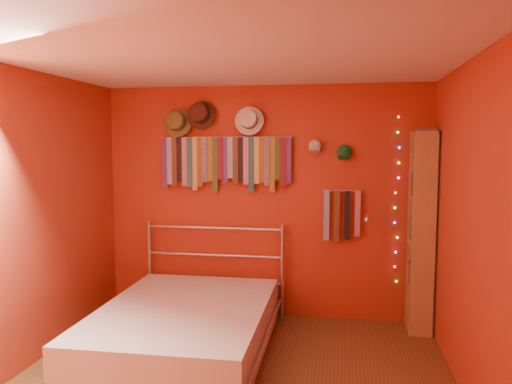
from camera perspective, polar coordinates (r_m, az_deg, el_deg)
The scene contains 15 objects.
back_wall at distance 5.41m, azimuth 0.93°, elevation -1.16°, with size 3.50×0.02×2.50m, color #983018.
right_wall at distance 3.72m, azimuth 23.98°, elevation -4.68°, with size 0.02×3.50×2.50m, color #983018.
left_wall at distance 4.45m, azimuth -25.91°, elevation -3.16°, with size 0.02×3.50×2.50m, color #983018.
ceiling at distance 3.71m, azimuth -3.47°, elevation 15.17°, with size 3.50×3.50×0.02m, color white.
tie_rack at distance 5.39m, azimuth -3.62°, elevation 3.64°, with size 1.45×0.03×0.60m.
small_tie_rack at distance 5.29m, azimuth 9.74°, elevation -2.44°, with size 0.40×0.03×0.54m.
fedora_olive at distance 5.51m, azimuth -9.05°, elevation 7.91°, with size 0.31×0.17×0.31m.
fedora_brown at distance 5.43m, azimuth -6.38°, elevation 8.83°, with size 0.31×0.17×0.31m.
fedora_white at distance 5.31m, azimuth -0.85°, elevation 8.26°, with size 0.31×0.17×0.31m.
cap_white at distance 5.26m, azimuth 6.77°, elevation 5.21°, with size 0.16×0.20×0.16m.
cap_green at distance 5.25m, azimuth 10.03°, elevation 4.49°, with size 0.17×0.21×0.17m.
fairy_lights at distance 5.32m, azimuth 15.79°, elevation -0.93°, with size 0.06×0.02×1.72m.
reading_lamp at distance 5.15m, azimuth 12.55°, elevation -3.09°, with size 0.07×0.28×0.08m.
bookshelf at distance 5.22m, azimuth 18.85°, elevation -4.27°, with size 0.25×0.34×2.00m.
bed at distance 4.66m, azimuth -8.23°, elevation -15.16°, with size 1.57×2.12×1.02m.
Camera 1 is at (0.85, -3.55, 1.88)m, focal length 35.00 mm.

